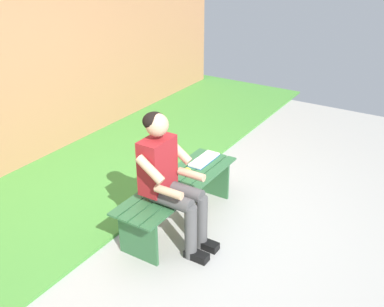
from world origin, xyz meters
TOP-DOWN VIEW (x-y plane):
  - grass_strip at (0.00, -1.51)m, footprint 9.00×2.27m
  - bench_near at (0.00, 0.00)m, footprint 1.53×0.46m
  - person_seated at (0.30, 0.10)m, footprint 0.50×0.69m
  - apple at (-0.18, -0.01)m, footprint 0.08×0.08m
  - book_open at (-0.53, -0.03)m, footprint 0.41×0.16m

SIDE VIEW (x-z plane):
  - grass_strip at x=0.00m, z-range 0.00..0.03m
  - bench_near at x=0.00m, z-range 0.11..0.57m
  - book_open at x=-0.53m, z-range 0.45..0.48m
  - apple at x=-0.18m, z-range 0.45..0.53m
  - person_seated at x=0.30m, z-range 0.06..1.32m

